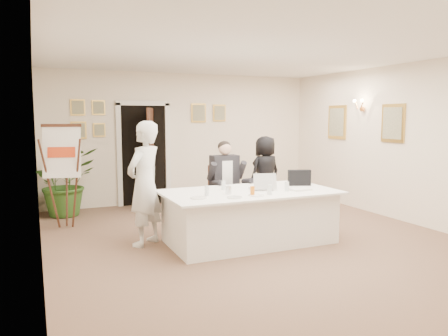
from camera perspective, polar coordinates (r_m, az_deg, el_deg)
floor at (r=6.70m, az=4.39°, el=-9.49°), size 7.00×7.00×0.00m
ceiling at (r=6.50m, az=4.62°, el=14.95°), size 6.00×7.00×0.02m
wall_back at (r=9.67m, az=-5.32°, el=3.92°), size 6.00×0.10×2.80m
wall_left at (r=5.70m, az=-23.22°, el=1.46°), size 0.10×7.00×2.80m
wall_right at (r=8.29m, az=23.14°, el=2.95°), size 0.10×7.00×2.80m
doorway at (r=9.29m, az=-10.12°, el=1.52°), size 1.14×0.86×2.20m
pictures_back_wall at (r=9.41m, az=-9.95°, el=6.52°), size 3.40×0.06×0.80m
pictures_right_wall at (r=9.12m, az=17.61°, el=5.67°), size 0.06×2.20×0.80m
wall_sconce at (r=9.08m, az=17.36°, el=7.89°), size 0.20×0.30×0.24m
conference_table at (r=6.56m, az=3.34°, el=-6.29°), size 2.56×1.37×0.78m
seated_man at (r=7.46m, az=0.22°, el=-1.99°), size 0.63×0.68×1.48m
flip_chart at (r=7.73m, az=-20.16°, el=-1.69°), size 0.62×0.44×1.71m
standing_man at (r=6.41m, az=-10.34°, el=-2.03°), size 0.78×0.76×1.81m
standing_woman at (r=8.85m, az=5.40°, el=-0.62°), size 0.80×0.61×1.48m
potted_palm at (r=8.78m, az=-20.10°, el=-1.72°), size 1.51×1.46×1.28m
laptop at (r=6.60m, az=4.85°, el=-1.61°), size 0.43×0.45×0.28m
laptop_bag at (r=7.06m, az=9.81°, el=-1.25°), size 0.37×0.21×0.25m
paper_stack at (r=6.62m, az=9.89°, el=-2.75°), size 0.31×0.22×0.03m
plate_left at (r=5.88m, az=-3.37°, el=-3.93°), size 0.26×0.26×0.01m
plate_mid at (r=5.92m, az=1.38°, el=-3.85°), size 0.25×0.25×0.01m
plate_near at (r=6.09m, az=4.22°, el=-3.57°), size 0.24×0.24×0.01m
glass_a at (r=6.07m, az=-2.26°, el=-2.99°), size 0.07×0.07×0.14m
glass_b at (r=6.19m, az=5.98°, el=-2.83°), size 0.09×0.09×0.14m
glass_c at (r=6.51m, az=8.21°, el=-2.39°), size 0.07×0.07×0.14m
glass_d at (r=6.54m, az=-0.06°, el=-2.28°), size 0.06×0.06×0.14m
oj_glass at (r=6.09m, az=3.74°, el=-3.00°), size 0.07×0.07×0.13m
steel_jug at (r=6.19m, az=0.57°, el=-2.94°), size 0.09×0.09×0.11m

